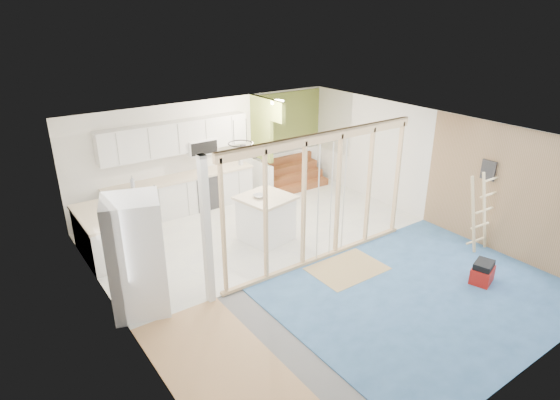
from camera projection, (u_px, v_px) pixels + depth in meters
room at (309, 203)px, 8.62m from camera, size 7.01×8.01×2.61m
floor_overlays at (308, 261)px, 9.20m from camera, size 7.00×8.00×0.03m
stud_frame at (300, 192)px, 8.40m from camera, size 4.66×0.14×2.60m
base_cabinets at (160, 206)px, 10.61m from camera, size 4.45×2.24×0.93m
upper_cabinets at (178, 138)px, 10.84m from camera, size 3.60×0.41×0.85m
green_partition at (283, 155)px, 12.60m from camera, size 2.25×1.51×2.60m
pot_rack at (241, 146)px, 9.61m from camera, size 0.52×0.52×0.72m
sheathing_panel at (515, 195)px, 8.98m from camera, size 0.02×4.00×2.60m
electrical_panel at (488, 170)px, 9.27m from camera, size 0.04×0.30×0.40m
ceiling_light at (277, 102)px, 11.15m from camera, size 0.32×0.32×0.08m
fridge at (137, 256)px, 7.41m from camera, size 1.09×1.06×1.99m
island at (266, 218)px, 9.91m from camera, size 1.19×1.19×1.00m
bowl at (259, 196)px, 9.66m from camera, size 0.29×0.29×0.06m
soap_bottle_a at (132, 182)px, 10.34m from camera, size 0.12×0.12×0.27m
soap_bottle_b at (241, 161)px, 11.82m from camera, size 0.10×0.10×0.20m
toolbox at (482, 273)px, 8.44m from camera, size 0.53×0.45×0.42m
ladder at (480, 213)px, 9.29m from camera, size 0.90×0.17×1.69m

